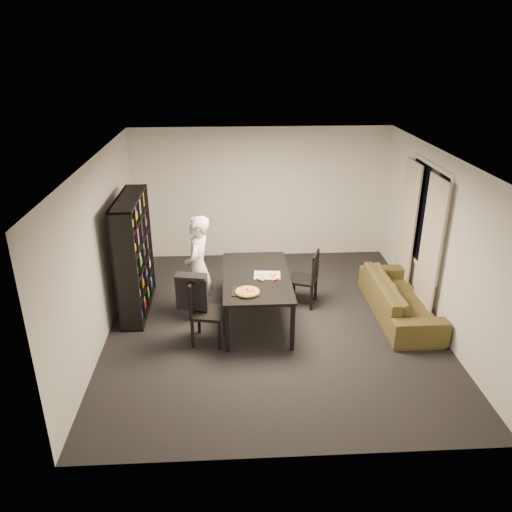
{
  "coord_description": "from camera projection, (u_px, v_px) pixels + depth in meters",
  "views": [
    {
      "loc": [
        -0.64,
        -6.74,
        4.06
      ],
      "look_at": [
        -0.24,
        0.23,
        1.05
      ],
      "focal_mm": 35.0,
      "sensor_mm": 36.0,
      "label": 1
    }
  ],
  "objects": [
    {
      "name": "pepperoni_pizza",
      "position": [
        247.0,
        292.0,
        7.08
      ],
      "size": [
        0.35,
        0.35,
        0.03
      ],
      "rotation": [
        0.0,
        0.0,
        0.43
      ],
      "color": "olive",
      "rests_on": "dining_table"
    },
    {
      "name": "curtain_right",
      "position": [
        407.0,
        227.0,
        8.52
      ],
      "size": [
        0.03,
        0.7,
        2.25
      ],
      "primitive_type": "cube",
      "color": "beige",
      "rests_on": "room"
    },
    {
      "name": "pizza_slices",
      "position": [
        268.0,
        277.0,
        7.56
      ],
      "size": [
        0.37,
        0.31,
        0.01
      ],
      "primitive_type": null,
      "rotation": [
        0.0,
        0.0,
        -0.0
      ],
      "color": "gold",
      "rests_on": "dining_table"
    },
    {
      "name": "draped_jacket",
      "position": [
        192.0,
        291.0,
        7.07
      ],
      "size": [
        0.46,
        0.27,
        0.54
      ],
      "rotation": [
        0.0,
        0.0,
        1.39
      ],
      "color": "black",
      "rests_on": "chair_left"
    },
    {
      "name": "window_pane",
      "position": [
        426.0,
        217.0,
        7.91
      ],
      "size": [
        0.02,
        1.4,
        1.6
      ],
      "primitive_type": "cube",
      "color": "black",
      "rests_on": "room"
    },
    {
      "name": "room",
      "position": [
        273.0,
        246.0,
        7.31
      ],
      "size": [
        5.01,
        5.51,
        2.61
      ],
      "color": "black",
      "rests_on": "ground"
    },
    {
      "name": "person",
      "position": [
        198.0,
        268.0,
        7.7
      ],
      "size": [
        0.51,
        0.68,
        1.69
      ],
      "primitive_type": "imported",
      "rotation": [
        0.0,
        0.0,
        -1.77
      ],
      "color": "silver",
      "rests_on": "room"
    },
    {
      "name": "chair_right",
      "position": [
        309.0,
        275.0,
        8.17
      ],
      "size": [
        0.56,
        0.56,
        0.94
      ],
      "rotation": [
        0.0,
        0.0,
        -1.92
      ],
      "color": "black",
      "rests_on": "room"
    },
    {
      "name": "kitchen_towel",
      "position": [
        267.0,
        275.0,
        7.63
      ],
      "size": [
        0.42,
        0.33,
        0.01
      ],
      "primitive_type": "cube",
      "rotation": [
        0.0,
        0.0,
        -0.09
      ],
      "color": "silver",
      "rests_on": "dining_table"
    },
    {
      "name": "bookshelf",
      "position": [
        134.0,
        255.0,
        7.89
      ],
      "size": [
        0.35,
        1.5,
        1.9
      ],
      "primitive_type": "cube",
      "color": "black",
      "rests_on": "room"
    },
    {
      "name": "window_frame",
      "position": [
        426.0,
        217.0,
        7.91
      ],
      "size": [
        0.03,
        1.52,
        1.72
      ],
      "primitive_type": "cube",
      "color": "white",
      "rests_on": "room"
    },
    {
      "name": "curtain_left",
      "position": [
        430.0,
        250.0,
        7.57
      ],
      "size": [
        0.03,
        0.7,
        2.25
      ],
      "primitive_type": "cube",
      "color": "beige",
      "rests_on": "room"
    },
    {
      "name": "sofa",
      "position": [
        400.0,
        298.0,
        7.94
      ],
      "size": [
        0.81,
        2.07,
        0.6
      ],
      "primitive_type": "imported",
      "rotation": [
        0.0,
        0.0,
        1.57
      ],
      "color": "#46441C",
      "rests_on": "room"
    },
    {
      "name": "dining_table",
      "position": [
        256.0,
        280.0,
        7.65
      ],
      "size": [
        1.02,
        1.84,
        0.77
      ],
      "color": "black",
      "rests_on": "room"
    },
    {
      "name": "baking_tray",
      "position": [
        246.0,
        291.0,
        7.14
      ],
      "size": [
        0.42,
        0.34,
        0.01
      ],
      "primitive_type": "cube",
      "rotation": [
        0.0,
        0.0,
        -0.06
      ],
      "color": "black",
      "rests_on": "dining_table"
    },
    {
      "name": "chair_left",
      "position": [
        202.0,
        307.0,
        7.15
      ],
      "size": [
        0.53,
        0.53,
        0.98
      ],
      "rotation": [
        0.0,
        0.0,
        1.39
      ],
      "color": "black",
      "rests_on": "room"
    }
  ]
}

